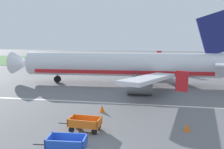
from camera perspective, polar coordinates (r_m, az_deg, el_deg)
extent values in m
cube|color=#477A38|center=(69.64, 5.88, 3.00)|extent=(220.00, 28.00, 0.06)
cube|color=silver|center=(27.14, -0.51, -6.83)|extent=(120.00, 0.36, 0.01)
cylinder|color=silver|center=(37.16, 2.33, 2.47)|extent=(30.14, 5.10, 3.70)
cube|color=red|center=(37.29, 2.32, 0.92)|extent=(27.13, 4.77, 0.56)
cone|color=silver|center=(41.88, -20.81, 2.64)|extent=(3.37, 3.77, 3.63)
cube|color=silver|center=(28.89, 9.12, -0.92)|extent=(6.75, 13.13, 1.35)
cube|color=red|center=(22.61, 16.40, -1.55)|extent=(1.10, 0.55, 1.90)
cylinder|color=gray|center=(30.66, 6.65, -2.85)|extent=(3.29, 2.25, 2.10)
cube|color=silver|center=(45.42, 8.41, 2.76)|extent=(7.79, 12.90, 1.35)
cube|color=red|center=(51.92, 11.19, 4.54)|extent=(1.08, 0.64, 1.90)
cylinder|color=gray|center=(44.03, 6.81, 0.82)|extent=(3.29, 2.25, 2.10)
cube|color=navy|center=(38.32, 23.69, 9.03)|extent=(5.99, 0.64, 6.88)
cube|color=silver|center=(35.52, 25.02, 2.27)|extent=(3.11, 5.49, 0.24)
cube|color=silver|center=(41.62, 22.35, 3.34)|extent=(3.52, 5.50, 0.24)
cylinder|color=#4C4C51|center=(39.64, -12.99, 0.36)|extent=(0.20, 0.20, 2.04)
cylinder|color=black|center=(39.81, -12.94, -1.09)|extent=(1.12, 0.50, 1.10)
cylinder|color=#4C4C51|center=(35.09, 6.09, -0.58)|extent=(0.20, 0.20, 2.04)
cylinder|color=black|center=(35.28, 6.06, -2.22)|extent=(1.12, 0.50, 1.10)
cylinder|color=#4C4C51|center=(39.43, 6.21, 0.50)|extent=(0.20, 0.20, 2.04)
cylinder|color=black|center=(39.60, 6.18, -0.96)|extent=(1.12, 0.50, 1.10)
cube|color=#234CB2|center=(16.40, -10.75, -16.33)|extent=(2.59, 1.56, 0.08)
cube|color=#234CB2|center=(15.71, -11.49, -16.29)|extent=(2.50, 0.27, 0.55)
cube|color=#234CB2|center=(16.84, -10.13, -14.44)|extent=(2.50, 0.27, 0.55)
cube|color=#234CB2|center=(16.63, -14.89, -14.92)|extent=(0.19, 1.40, 0.55)
cube|color=#234CB2|center=(15.98, -6.50, -15.68)|extent=(0.19, 1.40, 0.55)
cylinder|color=#2D2D33|center=(16.99, -16.80, -15.78)|extent=(1.00, 0.15, 0.08)
cylinder|color=black|center=(17.26, -13.28, -16.02)|extent=(0.45, 0.19, 0.44)
cylinder|color=black|center=(16.78, -6.95, -16.61)|extent=(0.45, 0.19, 0.44)
cube|color=orange|center=(19.57, -6.48, -11.89)|extent=(2.57, 1.54, 0.08)
cube|color=orange|center=(18.89, -7.16, -11.68)|extent=(2.50, 0.24, 0.55)
cube|color=orange|center=(20.04, -5.87, -10.41)|extent=(2.50, 0.24, 0.55)
cube|color=orange|center=(19.88, -9.82, -10.67)|extent=(0.18, 1.40, 0.55)
cube|color=orange|center=(19.12, -3.03, -11.36)|extent=(0.18, 1.40, 0.55)
cylinder|color=#2D2D33|center=(20.23, -11.39, -11.43)|extent=(1.00, 0.14, 0.08)
cylinder|color=black|center=(19.50, -9.69, -12.87)|extent=(0.45, 0.18, 0.44)
cylinder|color=black|center=(20.47, -8.47, -11.75)|extent=(0.45, 0.18, 0.44)
cylinder|color=black|center=(18.90, -4.28, -13.49)|extent=(0.45, 0.18, 0.44)
cylinder|color=black|center=(19.89, -3.31, -12.29)|extent=(0.45, 0.18, 0.44)
cone|color=orange|center=(20.31, 17.55, -11.95)|extent=(0.49, 0.49, 0.65)
cone|color=orange|center=(23.94, -2.39, -8.16)|extent=(0.55, 0.55, 0.72)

